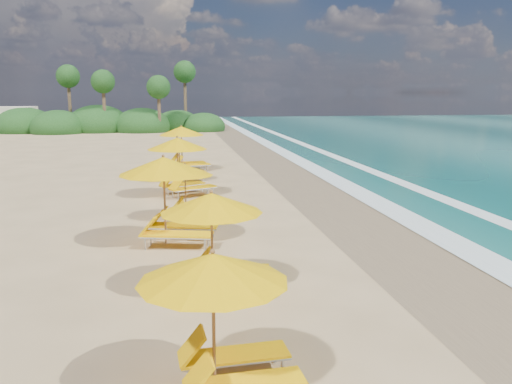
# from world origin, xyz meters

# --- Properties ---
(ground) EXTENTS (160.00, 160.00, 0.00)m
(ground) POSITION_xyz_m (0.00, 0.00, 0.00)
(ground) COLOR tan
(ground) RESTS_ON ground
(wet_sand) EXTENTS (4.00, 160.00, 0.01)m
(wet_sand) POSITION_xyz_m (4.00, 0.00, 0.01)
(wet_sand) COLOR #8E7954
(wet_sand) RESTS_ON ground
(surf_foam) EXTENTS (4.00, 160.00, 0.01)m
(surf_foam) POSITION_xyz_m (6.70, 0.00, 0.03)
(surf_foam) COLOR white
(surf_foam) RESTS_ON ground
(station_1) EXTENTS (2.50, 2.34, 2.23)m
(station_1) POSITION_xyz_m (-1.97, -9.52, 1.25)
(station_1) COLOR olive
(station_1) RESTS_ON ground
(station_2) EXTENTS (2.73, 2.60, 2.31)m
(station_2) POSITION_xyz_m (-1.68, -5.43, 1.30)
(station_2) COLOR olive
(station_2) RESTS_ON ground
(station_3) EXTENTS (3.25, 3.13, 2.65)m
(station_3) POSITION_xyz_m (-2.73, -1.41, 1.49)
(station_3) COLOR olive
(station_3) RESTS_ON ground
(station_4) EXTENTS (2.16, 1.99, 1.99)m
(station_4) POSITION_xyz_m (-2.10, 1.62, 1.12)
(station_4) COLOR olive
(station_4) RESTS_ON ground
(station_5) EXTENTS (3.42, 3.40, 2.60)m
(station_5) POSITION_xyz_m (-2.27, 5.91, 1.46)
(station_5) COLOR olive
(station_5) RESTS_ON ground
(station_6) EXTENTS (2.74, 2.72, 2.09)m
(station_6) POSITION_xyz_m (-2.19, 9.78, 1.17)
(station_6) COLOR olive
(station_6) RESTS_ON ground
(station_7) EXTENTS (3.17, 3.05, 2.61)m
(station_7) POSITION_xyz_m (-1.95, 13.35, 1.46)
(station_7) COLOR olive
(station_7) RESTS_ON ground
(treeline) EXTENTS (25.80, 8.80, 9.74)m
(treeline) POSITION_xyz_m (-9.94, 45.51, 1.00)
(treeline) COLOR #163D14
(treeline) RESTS_ON ground
(beach_building) EXTENTS (7.00, 5.00, 2.80)m
(beach_building) POSITION_xyz_m (-22.00, 48.00, 1.40)
(beach_building) COLOR beige
(beach_building) RESTS_ON ground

